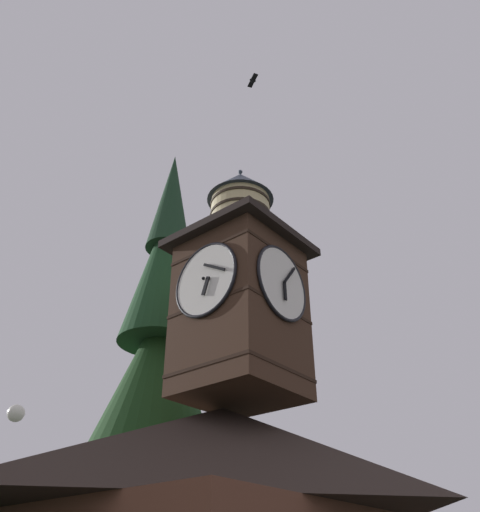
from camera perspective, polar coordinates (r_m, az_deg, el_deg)
name	(u,v)px	position (r m, az deg, el deg)	size (l,w,h in m)	color
clock_tower	(240,288)	(17.18, 0.05, -3.40)	(3.83, 3.83, 8.43)	#422B1E
pine_tree_behind	(155,403)	(20.58, -8.93, -15.05)	(6.11, 6.11, 19.85)	#473323
moon	(16,413)	(50.55, -22.46, -15.01)	(1.43, 1.43, 1.43)	silver
flying_bird_high	(253,80)	(18.81, 1.34, 17.95)	(0.42, 0.58, 0.12)	black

